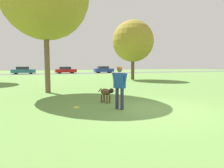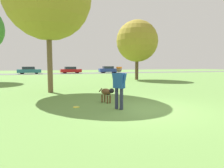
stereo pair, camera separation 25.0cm
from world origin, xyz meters
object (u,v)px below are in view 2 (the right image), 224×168
(parked_car_teal, at_px, (29,70))
(parked_car_blue, at_px, (109,70))
(frisbee, at_px, (76,107))
(tree_far_right, at_px, (137,41))
(parked_car_red, at_px, (71,70))
(person, at_px, (119,84))
(dog, at_px, (107,92))

(parked_car_teal, bearing_deg, parked_car_blue, -0.71)
(frisbee, relative_size, tree_far_right, 0.04)
(parked_car_teal, bearing_deg, frisbee, -84.31)
(parked_car_blue, bearing_deg, parked_car_teal, -178.12)
(parked_car_blue, bearing_deg, tree_far_right, -96.97)
(parked_car_teal, bearing_deg, parked_car_red, 0.53)
(parked_car_blue, bearing_deg, person, -105.51)
(frisbee, xyz_separation_m, parked_car_blue, (12.27, 32.76, 0.69))
(person, xyz_separation_m, parked_car_blue, (10.79, 33.64, -0.25))
(person, bearing_deg, tree_far_right, 118.67)
(person, relative_size, frisbee, 6.38)
(person, bearing_deg, parked_car_blue, 129.77)
(parked_car_blue, bearing_deg, frisbee, -108.26)
(person, height_order, parked_car_red, person)
(frisbee, bearing_deg, person, -30.55)
(person, relative_size, parked_car_red, 0.38)
(person, distance_m, frisbee, 1.96)
(person, relative_size, dog, 1.71)
(dog, relative_size, tree_far_right, 0.14)
(frisbee, height_order, tree_far_right, tree_far_right)
(frisbee, bearing_deg, tree_far_right, 54.82)
(tree_far_right, xyz_separation_m, parked_car_red, (-4.74, 20.19, -3.70))
(person, xyz_separation_m, frisbee, (-1.48, 0.87, -0.94))
(person, xyz_separation_m, dog, (-0.04, 1.36, -0.48))
(dog, xyz_separation_m, tree_far_right, (7.59, 12.32, 3.90))
(tree_far_right, bearing_deg, dog, -121.63)
(tree_far_right, bearing_deg, frisbee, -125.18)
(parked_car_teal, bearing_deg, tree_far_right, -58.44)
(dog, relative_size, parked_car_teal, 0.22)
(tree_far_right, xyz_separation_m, parked_car_blue, (3.25, 19.96, -3.67))
(parked_car_red, bearing_deg, dog, -97.22)
(frisbee, distance_m, parked_car_blue, 35.00)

